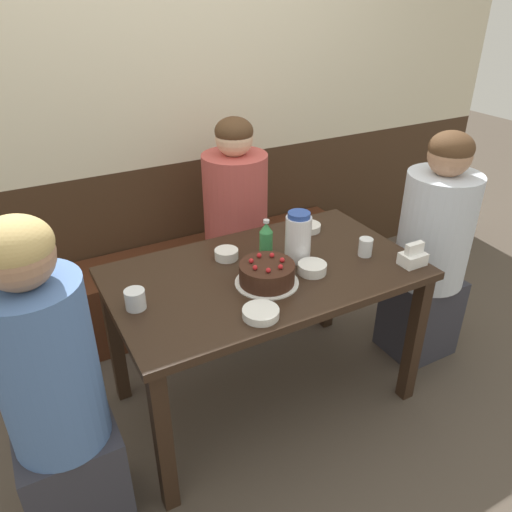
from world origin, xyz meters
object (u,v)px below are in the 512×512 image
object	(u,v)px
glass_tumbler_short	(135,299)
person_grey_tee	(56,400)
bench_seat	(197,281)
birthday_cake	(267,274)
glass_water_tall	(365,247)
person_teal_shirt	(431,253)
water_pitcher	(298,237)
napkin_holder	(413,257)
soju_bottle	(266,239)
bowl_sauce_shallow	(226,254)
person_pale_blue_shirt	(236,230)
bowl_side_dish	(312,268)
bowl_rice_small	(261,313)
bowl_soup_white	(308,227)

from	to	relation	value
glass_tumbler_short	person_grey_tee	xyz separation A→B (m)	(-0.35, -0.22, -0.15)
bench_seat	birthday_cake	xyz separation A→B (m)	(-0.05, -0.92, 0.55)
glass_water_tall	glass_tumbler_short	xyz separation A→B (m)	(-1.03, 0.09, -0.00)
glass_tumbler_short	person_teal_shirt	size ratio (longest dim) A/B	0.06
water_pitcher	napkin_holder	xyz separation A→B (m)	(0.42, -0.28, -0.07)
soju_bottle	glass_water_tall	bearing A→B (deg)	-29.21
birthday_cake	glass_tumbler_short	distance (m)	0.53
glass_water_tall	person_grey_tee	size ratio (longest dim) A/B	0.07
water_pitcher	birthday_cake	bearing A→B (deg)	-153.36
napkin_holder	glass_water_tall	xyz separation A→B (m)	(-0.13, 0.17, 0.00)
birthday_cake	napkin_holder	distance (m)	0.66
bench_seat	bowl_sauce_shallow	size ratio (longest dim) A/B	18.78
birthday_cake	glass_water_tall	xyz separation A→B (m)	(0.51, -0.01, -0.00)
bowl_sauce_shallow	person_pale_blue_shirt	distance (m)	0.57
soju_bottle	person_pale_blue_shirt	xyz separation A→B (m)	(0.11, 0.53, -0.21)
water_pitcher	napkin_holder	world-z (taller)	water_pitcher
water_pitcher	glass_tumbler_short	xyz separation A→B (m)	(-0.75, -0.03, -0.07)
bowl_sauce_shallow	person_teal_shirt	distance (m)	1.07
birthday_cake	bowl_sauce_shallow	distance (m)	0.27
water_pitcher	person_grey_tee	bearing A→B (deg)	-167.27
bowl_side_dish	person_teal_shirt	size ratio (longest dim) A/B	0.10
birthday_cake	bowl_rice_small	distance (m)	0.24
bowl_side_dish	bowl_sauce_shallow	world-z (taller)	same
glass_water_tall	person_teal_shirt	bearing A→B (deg)	2.27
soju_bottle	glass_water_tall	world-z (taller)	soju_bottle
bench_seat	napkin_holder	distance (m)	1.36
bowl_side_dish	napkin_holder	bearing A→B (deg)	-19.84
person_pale_blue_shirt	glass_water_tall	bearing A→B (deg)	20.67
bowl_side_dish	bowl_sauce_shallow	size ratio (longest dim) A/B	1.16
bench_seat	glass_tumbler_short	size ratio (longest dim) A/B	25.31
soju_bottle	glass_water_tall	distance (m)	0.45
bowl_sauce_shallow	person_grey_tee	size ratio (longest dim) A/B	0.08
bowl_soup_white	bowl_rice_small	size ratio (longest dim) A/B	0.93
water_pitcher	bowl_soup_white	bearing A→B (deg)	47.36
water_pitcher	person_pale_blue_shirt	xyz separation A→B (m)	(0.01, 0.63, -0.24)
bowl_rice_small	person_grey_tee	bearing A→B (deg)	175.69
bowl_side_dish	person_grey_tee	size ratio (longest dim) A/B	0.10
bowl_side_dish	person_pale_blue_shirt	xyz separation A→B (m)	(0.02, 0.76, -0.15)
bowl_rice_small	person_grey_tee	xyz separation A→B (m)	(-0.74, 0.06, -0.13)
water_pitcher	person_grey_tee	xyz separation A→B (m)	(-1.10, -0.25, -0.23)
bowl_rice_small	bowl_sauce_shallow	distance (m)	0.47
birthday_cake	person_pale_blue_shirt	world-z (taller)	person_pale_blue_shirt
bowl_side_dish	soju_bottle	bearing A→B (deg)	112.04
bowl_rice_small	glass_water_tall	xyz separation A→B (m)	(0.65, 0.19, 0.03)
bowl_side_dish	glass_water_tall	size ratio (longest dim) A/B	1.50
bowl_sauce_shallow	glass_water_tall	distance (m)	0.63
glass_tumbler_short	person_pale_blue_shirt	distance (m)	1.01
birthday_cake	water_pitcher	xyz separation A→B (m)	(0.22, 0.11, 0.07)
birthday_cake	person_teal_shirt	bearing A→B (deg)	0.73
person_grey_tee	soju_bottle	bearing A→B (deg)	19.41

